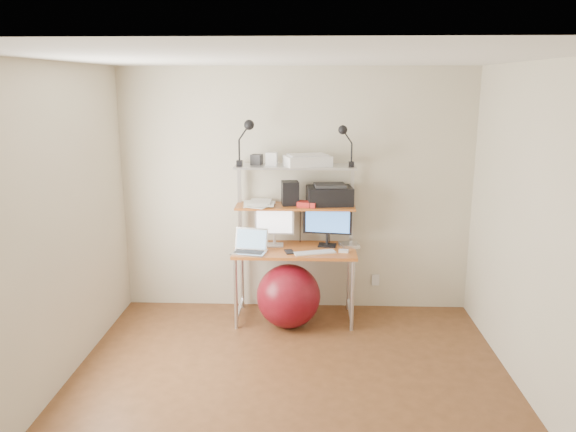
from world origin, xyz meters
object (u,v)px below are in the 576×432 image
Objects in this scene: monitor_silver at (274,223)px; printer at (330,195)px; monitor_black at (327,222)px; laptop at (250,247)px; exercise_ball at (288,296)px.

printer is (0.55, 0.06, 0.28)m from monitor_silver.
monitor_black is 1.03× the size of printer.
laptop is 0.61m from exercise_ball.
monitor_silver is 0.92× the size of printer.
monitor_black is at bearing -0.96° from monitor_silver.
monitor_silver reaches higher than laptop.
printer is at bearing 79.07° from monitor_black.
laptop is at bearing -165.39° from printer.
monitor_black is 0.83m from exercise_ball.
monitor_silver is 0.53m from monitor_black.
laptop reaches higher than exercise_ball.
monitor_silver is at bearing 179.37° from printer.
monitor_silver is 0.38m from laptop.
printer is 1.08m from exercise_ball.
exercise_ball is at bearing 2.60° from laptop.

